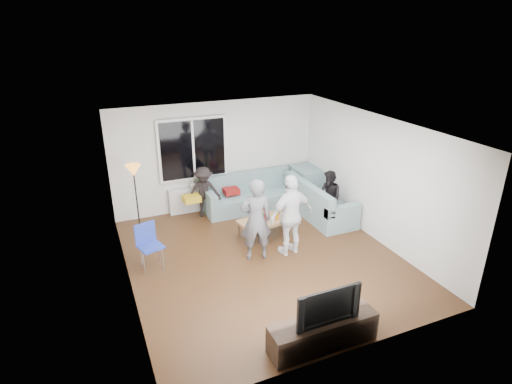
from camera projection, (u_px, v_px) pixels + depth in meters
name	position (u px, v px, depth m)	size (l,w,h in m)	color
floor	(263.00, 259.00, 8.17)	(5.00, 5.50, 0.04)	#56351C
ceiling	(264.00, 126.00, 7.17)	(5.00, 5.50, 0.04)	white
wall_back	(217.00, 155.00, 10.03)	(5.00, 0.04, 2.60)	silver
wall_front	(352.00, 274.00, 5.31)	(5.00, 0.04, 2.60)	silver
wall_left	(122.00, 220.00, 6.75)	(0.04, 5.50, 2.60)	silver
wall_right	(376.00, 178.00, 8.58)	(0.04, 5.50, 2.60)	silver
window_frame	(193.00, 149.00, 9.65)	(1.62, 0.06, 1.47)	white
window_glass	(193.00, 150.00, 9.61)	(1.50, 0.02, 1.35)	black
window_mullion	(193.00, 150.00, 9.60)	(0.05, 0.03, 1.35)	white
radiator	(196.00, 199.00, 10.08)	(1.30, 0.12, 0.62)	silver
potted_plant	(202.00, 179.00, 9.93)	(0.20, 0.16, 0.37)	#2D6528
vase	(193.00, 185.00, 9.89)	(0.16, 0.16, 0.17)	silver
sofa_back_section	(251.00, 192.00, 10.18)	(2.30, 0.85, 0.85)	gray
sofa_right_section	(320.00, 199.00, 9.79)	(0.85, 2.00, 0.85)	gray
sofa_corner	(309.00, 183.00, 10.77)	(0.85, 0.85, 0.85)	gray
cushion_yellow	(192.00, 199.00, 9.59)	(0.38, 0.32, 0.14)	gold
cushion_red	(231.00, 191.00, 10.02)	(0.36, 0.30, 0.13)	maroon
coffee_table	(265.00, 228.00, 8.89)	(1.10, 0.60, 0.40)	tan
pitcher	(266.00, 215.00, 8.82)	(0.17, 0.17, 0.17)	maroon
side_chair	(151.00, 247.00, 7.69)	(0.40, 0.40, 0.86)	#273AA9
floor_lamp	(137.00, 201.00, 8.81)	(0.32, 0.32, 1.56)	orange
player_left	(256.00, 220.00, 7.87)	(0.60, 0.39, 1.64)	#56555B
player_right	(291.00, 215.00, 8.04)	(0.96, 0.40, 1.64)	silver
spectator_right	(329.00, 197.00, 9.42)	(0.59, 0.46, 1.22)	black
spectator_back	(204.00, 192.00, 9.71)	(0.78, 0.45, 1.21)	black
tv_console	(323.00, 333.00, 5.88)	(1.60, 0.40, 0.44)	#36251B
television	(325.00, 303.00, 5.69)	(0.97, 0.13, 0.56)	black
bottle_c	(265.00, 212.00, 8.98)	(0.07, 0.07, 0.18)	#311A0A
bottle_d	(277.00, 214.00, 8.79)	(0.07, 0.07, 0.25)	orange
bottle_b	(262.00, 218.00, 8.60)	(0.08, 0.08, 0.26)	#167920
bottle_e	(278.00, 210.00, 9.03)	(0.07, 0.07, 0.22)	black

